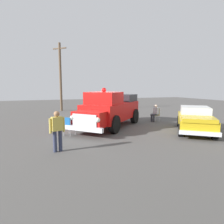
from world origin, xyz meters
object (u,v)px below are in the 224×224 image
at_px(spectator_seated, 155,112).
at_px(traffic_cone, 99,115).
at_px(utility_pole, 60,76).
at_px(lawn_chair_near_truck, 156,114).
at_px(vintage_fire_truck, 110,109).
at_px(spectator_standing, 57,128).
at_px(classic_hot_rod, 195,119).
at_px(lawn_chair_by_car, 68,125).

bearing_deg(spectator_seated, traffic_cone, 49.59).
bearing_deg(utility_pole, lawn_chair_near_truck, -146.75).
height_order(vintage_fire_truck, spectator_standing, vintage_fire_truck).
distance_m(classic_hot_rod, spectator_seated, 3.79).
height_order(lawn_chair_near_truck, spectator_seated, spectator_seated).
bearing_deg(traffic_cone, utility_pole, 21.10).
height_order(utility_pole, traffic_cone, utility_pole).
xyz_separation_m(vintage_fire_truck, traffic_cone, (3.71, -0.35, -0.89)).
xyz_separation_m(vintage_fire_truck, spectator_seated, (0.69, -3.90, -0.50)).
height_order(vintage_fire_truck, spectator_seated, vintage_fire_truck).
relative_size(classic_hot_rod, lawn_chair_near_truck, 4.48).
distance_m(lawn_chair_by_car, utility_pole, 11.94).
bearing_deg(lawn_chair_near_truck, utility_pole, 33.25).
bearing_deg(spectator_seated, lawn_chair_near_truck, -73.40).
xyz_separation_m(lawn_chair_near_truck, lawn_chair_by_car, (-2.12, 6.99, 0.00)).
height_order(spectator_standing, traffic_cone, spectator_standing).
distance_m(classic_hot_rod, spectator_standing, 7.94).
bearing_deg(lawn_chair_by_car, utility_pole, -4.27).
distance_m(vintage_fire_truck, classic_hot_rod, 5.21).
bearing_deg(spectator_standing, lawn_chair_by_car, -16.97).
distance_m(spectator_seated, traffic_cone, 4.67).
relative_size(vintage_fire_truck, lawn_chair_by_car, 5.68).
bearing_deg(classic_hot_rod, vintage_fire_truck, 53.51).
xyz_separation_m(lawn_chair_by_car, traffic_cone, (5.10, -3.31, -0.28)).
height_order(vintage_fire_truck, lawn_chair_near_truck, vintage_fire_truck).
xyz_separation_m(vintage_fire_truck, classic_hot_rod, (-3.09, -4.17, -0.45)).
height_order(lawn_chair_by_car, utility_pole, utility_pole).
distance_m(vintage_fire_truck, spectator_seated, 3.99).
bearing_deg(vintage_fire_truck, utility_pole, 11.81).
relative_size(vintage_fire_truck, spectator_seated, 4.49).
relative_size(lawn_chair_near_truck, spectator_seated, 0.79).
bearing_deg(vintage_fire_truck, spectator_standing, 136.13).
distance_m(spectator_seated, utility_pole, 11.57).
height_order(spectator_seated, utility_pole, utility_pole).
height_order(classic_hot_rod, spectator_seated, classic_hot_rod).
height_order(vintage_fire_truck, utility_pole, utility_pole).
xyz_separation_m(classic_hot_rod, spectator_standing, (-0.78, 7.90, 0.22)).
bearing_deg(lawn_chair_by_car, vintage_fire_truck, -64.93).
bearing_deg(traffic_cone, vintage_fire_truck, 174.62).
bearing_deg(lawn_chair_near_truck, classic_hot_rod, -177.75).
relative_size(classic_hot_rod, spectator_seated, 3.54).
bearing_deg(lawn_chair_by_car, lawn_chair_near_truck, -73.14).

